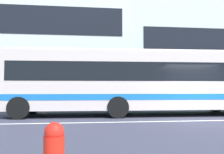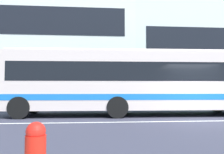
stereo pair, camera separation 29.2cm
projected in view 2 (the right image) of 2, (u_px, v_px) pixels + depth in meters
The scene contains 5 objects.
ground_plane at pixel (206, 121), 9.45m from camera, with size 160.00×160.00×0.00m, color #363646.
lane_centre_line at pixel (206, 121), 9.45m from camera, with size 60.00×0.16×0.01m, color silver.
hedge_row_far at pixel (164, 101), 15.55m from camera, with size 14.94×1.10×0.95m, color #22612D.
apartment_block_left at pixel (11, 41), 23.60m from camera, with size 24.64×8.91×12.52m.
transit_bus at pixel (131, 80), 11.68m from camera, with size 12.50×2.92×3.25m.
Camera 2 is at (-4.71, -9.17, 1.38)m, focal length 36.27 mm.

